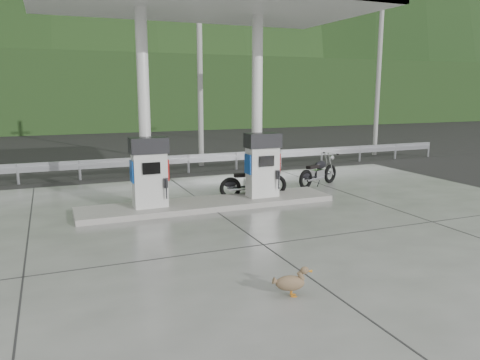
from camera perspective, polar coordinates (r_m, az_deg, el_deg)
name	(u,v)px	position (r m, az deg, el deg)	size (l,w,h in m)	color
ground	(244,232)	(10.58, 0.55, -6.39)	(160.00, 160.00, 0.00)	black
forecourt_apron	(244,232)	(10.58, 0.55, -6.33)	(18.00, 14.00, 0.02)	slate
pump_island	(209,204)	(12.82, -3.79, -2.91)	(7.00, 1.40, 0.15)	gray
gas_pump_left	(149,172)	(12.22, -10.98, 0.91)	(0.95, 0.55, 1.80)	silver
gas_pump_right	(262,165)	(13.21, 2.76, 1.83)	(0.95, 0.55, 1.80)	silver
canopy_column_left	(144,109)	(12.45, -11.61, 8.48)	(0.30, 0.30, 5.00)	white
canopy_column_right	(257,107)	(13.42, 2.09, 8.84)	(0.30, 0.30, 5.00)	white
canopy_roof	(207,1)	(12.65, -4.10, 20.98)	(8.50, 5.00, 0.40)	white
guardrail	(163,156)	(17.92, -9.41, 2.90)	(26.00, 0.16, 1.42)	#96989D
road	(145,162)	(21.41, -11.46, 2.19)	(60.00, 7.00, 0.01)	black
utility_pole_b	(200,69)	(19.75, -4.91, 13.29)	(0.22, 0.22, 8.00)	gray
utility_pole_c	(379,73)	(24.03, 16.55, 12.45)	(0.22, 0.22, 8.00)	gray
tree_band	(99,93)	(39.51, -16.82, 10.16)	(80.00, 6.00, 6.00)	black
forested_hills	(78,114)	(69.50, -19.17, 7.63)	(100.00, 40.00, 140.00)	black
motorcycle_left	(254,182)	(13.83, 1.67, -0.25)	(1.93, 0.61, 0.92)	black
motorcycle_right	(318,172)	(15.72, 9.53, 0.93)	(1.91, 0.60, 0.91)	black
duck	(290,283)	(7.39, 6.12, -12.43)	(0.56, 0.16, 0.40)	brown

